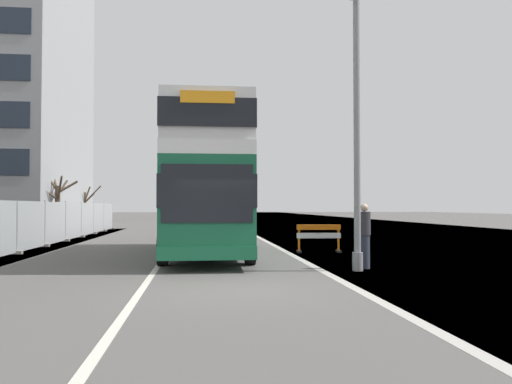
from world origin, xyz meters
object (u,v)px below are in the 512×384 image
pedestrian_at_kerb (365,236)px  car_receding_mid (207,214)px  car_oncoming_near (214,216)px  double_decker_bus (207,182)px  roadworks_barrier (319,235)px  lamppost_foreground (357,137)px

pedestrian_at_kerb → car_receding_mid: bearing=97.4°
car_oncoming_near → car_receding_mid: car_receding_mid is taller
car_receding_mid → double_decker_bus: bearing=-90.8°
roadworks_barrier → car_receding_mid: size_ratio=0.39×
roadworks_barrier → pedestrian_at_kerb: (0.12, -5.03, 0.26)m
double_decker_bus → pedestrian_at_kerb: (4.37, -4.50, -1.69)m
car_receding_mid → pedestrian_at_kerb: (4.01, -31.08, -0.11)m
car_oncoming_near → car_receding_mid: (-0.50, 6.68, 0.02)m
lamppost_foreground → car_oncoming_near: lamppost_foreground is taller
lamppost_foreground → roadworks_barrier: bearing=87.6°
lamppost_foreground → pedestrian_at_kerb: bearing=52.8°
double_decker_bus → car_oncoming_near: double_decker_bus is taller
lamppost_foreground → roadworks_barrier: (0.23, 5.49, -3.00)m
double_decker_bus → pedestrian_at_kerb: bearing=-45.8°
car_receding_mid → car_oncoming_near: bearing=-85.8°
double_decker_bus → car_receding_mid: (0.36, 26.58, -1.58)m
double_decker_bus → pedestrian_at_kerb: double_decker_bus is taller
lamppost_foreground → car_receding_mid: lamppost_foreground is taller
pedestrian_at_kerb → lamppost_foreground: bearing=-127.2°
double_decker_bus → car_oncoming_near: 19.98m
roadworks_barrier → car_oncoming_near: bearing=99.9°
roadworks_barrier → car_oncoming_near: (-3.39, 19.37, 0.35)m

